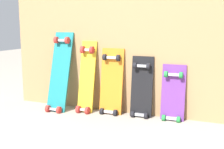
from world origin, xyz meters
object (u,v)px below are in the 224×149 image
object	(u,v)px
skateboard_orange	(111,85)
skateboard_purple	(173,96)
skateboard_teal	(59,75)
skateboard_yellow	(86,80)
skateboard_black	(142,90)

from	to	relation	value
skateboard_orange	skateboard_purple	bearing A→B (deg)	1.70
skateboard_teal	skateboard_purple	bearing A→B (deg)	4.51
skateboard_teal	skateboard_yellow	distance (m)	0.29
skateboard_black	skateboard_teal	bearing A→B (deg)	-174.23
skateboard_yellow	skateboard_teal	bearing A→B (deg)	-171.28
skateboard_yellow	skateboard_black	world-z (taller)	skateboard_yellow
skateboard_black	skateboard_purple	xyz separation A→B (m)	(0.29, 0.00, -0.03)
skateboard_orange	skateboard_black	size ratio (longest dim) A/B	1.10
skateboard_yellow	skateboard_orange	size ratio (longest dim) A/B	1.09
skateboard_teal	skateboard_purple	world-z (taller)	skateboard_teal
skateboard_yellow	skateboard_purple	distance (m)	0.85
skateboard_teal	skateboard_black	size ratio (longest dim) A/B	1.33
skateboard_teal	skateboard_orange	world-z (taller)	skateboard_teal
skateboard_teal	skateboard_black	xyz separation A→B (m)	(0.83, 0.08, -0.11)
skateboard_black	skateboard_orange	bearing A→B (deg)	-177.51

